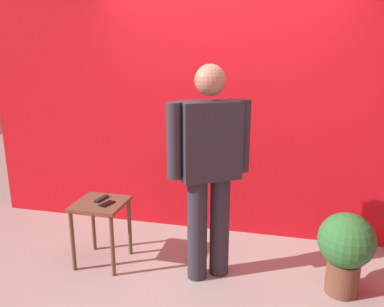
# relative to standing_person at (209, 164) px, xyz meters

# --- Properties ---
(ground_plane) EXTENTS (12.00, 12.00, 0.00)m
(ground_plane) POSITION_rel_standing_person_xyz_m (-0.02, -0.30, -1.02)
(ground_plane) COLOR #9E9991
(back_wall_red) EXTENTS (5.36, 0.12, 3.09)m
(back_wall_red) POSITION_rel_standing_person_xyz_m (-0.02, 0.95, 0.53)
(back_wall_red) COLOR red
(back_wall_red) RESTS_ON ground_plane
(standing_person) EXTENTS (0.67, 0.48, 1.82)m
(standing_person) POSITION_rel_standing_person_xyz_m (0.00, 0.00, 0.00)
(standing_person) COLOR #2D2D38
(standing_person) RESTS_ON ground_plane
(side_table) EXTENTS (0.44, 0.44, 0.60)m
(side_table) POSITION_rel_standing_person_xyz_m (-0.99, -0.02, -0.54)
(side_table) COLOR brown
(side_table) RESTS_ON ground_plane
(cell_phone) EXTENTS (0.11, 0.16, 0.01)m
(cell_phone) POSITION_rel_standing_person_xyz_m (-0.91, -0.05, -0.42)
(cell_phone) COLOR black
(cell_phone) RESTS_ON side_table
(tv_remote) EXTENTS (0.07, 0.17, 0.02)m
(tv_remote) POSITION_rel_standing_person_xyz_m (-1.01, 0.04, -0.41)
(tv_remote) COLOR black
(tv_remote) RESTS_ON side_table
(potted_plant) EXTENTS (0.44, 0.44, 0.69)m
(potted_plant) POSITION_rel_standing_person_xyz_m (1.11, -0.00, -0.61)
(potted_plant) COLOR brown
(potted_plant) RESTS_ON ground_plane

